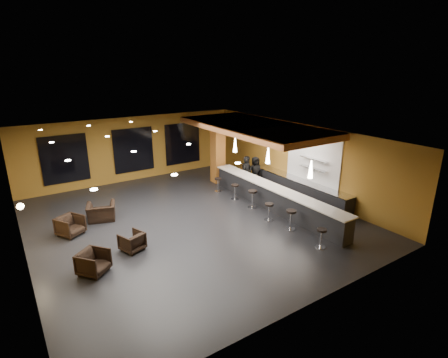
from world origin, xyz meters
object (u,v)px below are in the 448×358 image
bar_stool_3 (253,197)px  bar_stool_4 (235,190)px  armchair_c (70,226)px  bar_stool_2 (269,210)px  pendant_0 (311,169)px  armchair_b (132,241)px  bar_stool_0 (321,236)px  armchair_a (94,262)px  prep_counter (298,188)px  bar_stool_1 (291,217)px  pendant_2 (235,145)px  bar_counter (274,199)px  armchair_d (101,212)px  pendant_1 (268,156)px  column (218,151)px  bar_stool_5 (218,183)px  staff_b (247,171)px  staff_c (255,171)px  staff_a (247,173)px

bar_stool_3 → bar_stool_4: (-0.07, 1.26, -0.05)m
armchair_c → bar_stool_2: (7.09, -3.12, 0.10)m
pendant_0 → armchair_b: (-6.49, 1.95, -2.02)m
bar_stool_0 → pendant_0: bearing=59.6°
pendant_0 → armchair_a: bearing=171.2°
prep_counter → bar_stool_0: (-2.90, -4.04, 0.03)m
bar_stool_1 → armchair_c: bearing=149.7°
prep_counter → pendant_2: pendant_2 is taller
bar_counter → pendant_0: (0.00, -2.00, 1.85)m
armchair_d → bar_stool_4: bar_stool_4 is taller
pendant_1 → bar_stool_3: size_ratio=0.84×
column → armchair_c: (-8.04, -2.28, -1.37)m
bar_stool_4 → bar_stool_1: bearing=-90.4°
armchair_a → bar_stool_5: (7.11, 4.02, 0.09)m
pendant_1 → armchair_a: size_ratio=0.86×
bar_counter → bar_stool_3: 0.94m
armchair_a → bar_stool_0: size_ratio=1.14×
armchair_b → armchair_d: armchair_d is taller
pendant_1 → bar_stool_5: pendant_1 is taller
pendant_0 → bar_stool_4: size_ratio=0.93×
column → bar_stool_1: size_ratio=4.33×
column → armchair_a: 9.70m
pendant_1 → staff_b: bearing=70.7°
bar_stool_2 → bar_stool_0: bearing=-89.1°
pendant_2 → staff_b: 1.81m
column → bar_stool_4: (-0.77, -2.70, -1.27)m
pendant_2 → staff_c: pendant_2 is taller
staff_a → column: bearing=98.3°
staff_a → bar_stool_5: (-1.50, 0.39, -0.38)m
bar_counter → staff_c: staff_c is taller
armchair_b → bar_stool_0: bearing=128.2°
prep_counter → pendant_1: size_ratio=8.57×
bar_stool_1 → bar_stool_4: 3.80m
armchair_a → bar_stool_3: 7.40m
staff_b → staff_c: bearing=-11.0°
staff_a → staff_b: (0.28, 0.30, -0.04)m
bar_counter → armchair_d: size_ratio=7.22×
pendant_1 → armchair_c: 8.47m
column → pendant_2: (0.00, -1.60, 0.60)m
armchair_b → bar_stool_5: (5.65, 3.31, 0.13)m
armchair_b → armchair_c: 2.84m
staff_b → bar_stool_3: staff_b is taller
armchair_a → bar_stool_2: bar_stool_2 is taller
bar_stool_4 → bar_stool_2: bearing=-93.9°
armchair_b → armchair_d: 3.11m
staff_a → bar_stool_4: (-1.42, -0.97, -0.36)m
armchair_c → pendant_0: bearing=-59.6°
bar_counter → armchair_c: bearing=163.9°
armchair_a → bar_stool_2: 7.01m
column → pendant_0: bearing=-90.0°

